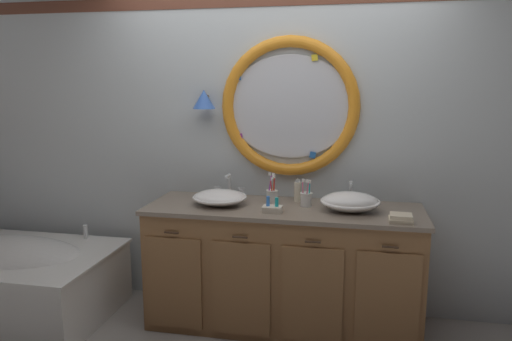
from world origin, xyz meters
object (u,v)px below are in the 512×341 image
object	(u,v)px
sink_basin_left	(220,197)
soap_dispenser	(298,191)
sink_basin_right	(350,202)
toiletry_basket	(272,208)
bathtub	(6,276)
toothbrush_holder_left	(272,195)
toothbrush_holder_right	(306,198)
folded_hand_towel	(401,218)

from	to	relation	value
sink_basin_left	soap_dispenser	size ratio (longest dim) A/B	2.24
sink_basin_left	sink_basin_right	xyz separation A→B (m)	(0.91, -0.00, 0.01)
soap_dispenser	toiletry_basket	world-z (taller)	soap_dispenser
bathtub	toothbrush_holder_left	bearing A→B (deg)	10.70
soap_dispenser	bathtub	bearing A→B (deg)	-168.11
toothbrush_holder_right	toiletry_basket	xyz separation A→B (m)	(-0.21, -0.20, -0.03)
soap_dispenser	toiletry_basket	distance (m)	0.36
bathtub	folded_hand_towel	world-z (taller)	folded_hand_towel
bathtub	toothbrush_holder_right	distance (m)	2.33
toothbrush_holder_left	folded_hand_towel	distance (m)	0.93
bathtub	sink_basin_left	distance (m)	1.75
toothbrush_holder_left	soap_dispenser	size ratio (longest dim) A/B	1.28
sink_basin_left	toothbrush_holder_left	xyz separation A→B (m)	(0.36, 0.13, 0.00)
toothbrush_holder_right	folded_hand_towel	size ratio (longest dim) A/B	1.35
sink_basin_left	toothbrush_holder_right	xyz separation A→B (m)	(0.61, 0.08, 0.00)
bathtub	sink_basin_right	world-z (taller)	sink_basin_right
bathtub	sink_basin_right	xyz separation A→B (m)	(2.53, 0.24, 0.64)
soap_dispenser	folded_hand_towel	bearing A→B (deg)	-29.47
sink_basin_right	folded_hand_towel	xyz separation A→B (m)	(0.32, -0.19, -0.04)
sink_basin_left	soap_dispenser	world-z (taller)	soap_dispenser
sink_basin_right	soap_dispenser	world-z (taller)	soap_dispenser
sink_basin_left	bathtub	bearing A→B (deg)	-171.38
toothbrush_holder_left	toiletry_basket	world-z (taller)	toothbrush_holder_left
bathtub	folded_hand_towel	bearing A→B (deg)	1.16
sink_basin_left	soap_dispenser	xyz separation A→B (m)	(0.53, 0.21, 0.02)
sink_basin_left	sink_basin_right	bearing A→B (deg)	-0.00
sink_basin_right	soap_dispenser	size ratio (longest dim) A/B	2.31
sink_basin_left	toothbrush_holder_left	bearing A→B (deg)	19.68
toothbrush_holder_left	folded_hand_towel	xyz separation A→B (m)	(0.87, -0.31, -0.03)
sink_basin_right	soap_dispenser	distance (m)	0.43
toothbrush_holder_right	toiletry_basket	size ratio (longest dim) A/B	1.50
sink_basin_left	toothbrush_holder_right	size ratio (longest dim) A/B	1.96
bathtub	toothbrush_holder_left	world-z (taller)	toothbrush_holder_left
sink_basin_right	soap_dispenser	xyz separation A→B (m)	(-0.38, 0.21, 0.01)
sink_basin_left	toothbrush_holder_left	world-z (taller)	toothbrush_holder_left
sink_basin_right	toiletry_basket	world-z (taller)	sink_basin_right
sink_basin_right	folded_hand_towel	world-z (taller)	sink_basin_right
bathtub	toothbrush_holder_right	xyz separation A→B (m)	(2.22, 0.32, 0.63)
toothbrush_holder_right	folded_hand_towel	world-z (taller)	toothbrush_holder_right
toothbrush_holder_right	soap_dispenser	bearing A→B (deg)	121.26
sink_basin_right	toiletry_basket	distance (m)	0.53
toothbrush_holder_right	bathtub	bearing A→B (deg)	-171.71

